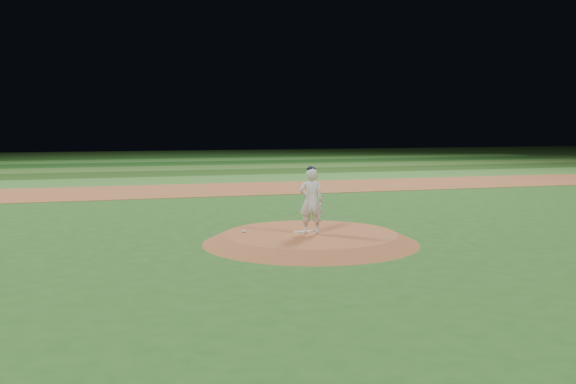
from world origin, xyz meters
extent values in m
plane|color=#21501A|center=(0.00, 0.00, 0.00)|extent=(120.00, 120.00, 0.00)
cube|color=brown|center=(0.00, 14.00, 0.01)|extent=(70.00, 6.00, 0.02)
cube|color=#346A26|center=(0.00, 19.50, 0.01)|extent=(70.00, 5.00, 0.02)
cube|color=#1E4014|center=(0.00, 24.50, 0.01)|extent=(70.00, 5.00, 0.02)
cube|color=#366524|center=(0.00, 29.50, 0.01)|extent=(70.00, 5.00, 0.02)
cube|color=#194817|center=(0.00, 34.50, 0.01)|extent=(70.00, 5.00, 0.02)
cube|color=#377D2D|center=(0.00, 39.50, 0.01)|extent=(70.00, 5.00, 0.02)
cube|color=#1D4F19|center=(0.00, 44.50, 0.01)|extent=(70.00, 5.00, 0.02)
cone|color=brown|center=(0.00, 0.00, 0.12)|extent=(5.50, 5.50, 0.25)
cube|color=silver|center=(-0.11, 0.18, 0.26)|extent=(0.56, 0.22, 0.03)
ellipsoid|color=silver|center=(-1.61, 0.59, 0.28)|extent=(0.11, 0.11, 0.06)
imported|color=silver|center=(-0.01, -0.06, 1.08)|extent=(0.69, 0.54, 1.66)
ellipsoid|color=black|center=(-0.01, -0.06, 1.89)|extent=(0.22, 0.22, 0.15)
camera|label=1|loc=(-5.19, -15.27, 2.99)|focal=40.00mm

